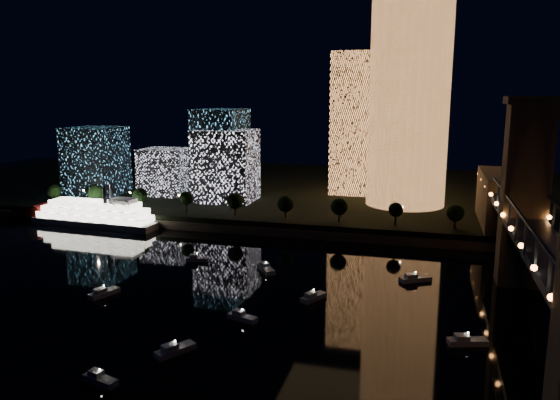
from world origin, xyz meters
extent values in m
plane|color=black|center=(0.00, 0.00, 0.00)|extent=(520.00, 520.00, 0.00)
cube|color=black|center=(0.00, 160.00, 2.50)|extent=(420.00, 160.00, 5.00)
cube|color=#6B5E4C|center=(0.00, 82.00, 1.50)|extent=(420.00, 6.00, 3.00)
cylinder|color=#F0924C|center=(31.43, 126.30, 48.03)|extent=(32.00, 32.00, 86.06)
cube|color=#F0924C|center=(6.98, 147.65, 36.86)|extent=(20.02, 20.02, 63.71)
cube|color=white|center=(-43.45, 114.37, 20.19)|extent=(24.69, 20.89, 30.38)
cube|color=#51ACDC|center=(-48.48, 122.43, 24.39)|extent=(19.39, 25.20, 38.78)
cube|color=white|center=(-75.36, 121.62, 15.40)|extent=(20.81, 18.92, 20.81)
cube|color=#51ACDC|center=(-105.74, 112.94, 20.27)|extent=(21.82, 24.00, 30.54)
cube|color=#6B5E4C|center=(65.00, 50.00, 24.00)|extent=(11.00, 9.00, 48.00)
cube|color=#6B5E4C|center=(65.00, 50.00, 49.00)|extent=(13.00, 11.00, 2.00)
cube|color=navy|center=(60.00, 0.00, 25.00)|extent=(0.50, 150.00, 0.50)
cube|color=#6B5E4C|center=(65.00, 100.00, 11.50)|extent=(12.00, 40.00, 23.00)
cube|color=navy|center=(60.00, -12.00, 21.50)|extent=(0.50, 0.50, 7.00)
cube|color=navy|center=(60.00, 12.00, 21.50)|extent=(0.50, 0.50, 7.00)
cube|color=navy|center=(60.00, 36.00, 21.50)|extent=(0.50, 0.50, 7.00)
cube|color=navy|center=(60.00, 60.00, 21.50)|extent=(0.50, 0.50, 7.00)
sphere|color=orange|center=(59.50, 0.00, 19.80)|extent=(1.20, 1.20, 1.20)
sphere|color=orange|center=(59.50, 45.00, 19.80)|extent=(1.20, 1.20, 1.20)
sphere|color=orange|center=(59.50, 90.00, 19.80)|extent=(1.20, 1.20, 1.20)
cube|color=silver|center=(-83.52, 77.18, 1.30)|extent=(52.41, 14.77, 2.59)
cube|color=white|center=(-83.52, 77.18, 3.78)|extent=(48.03, 13.45, 2.38)
cube|color=white|center=(-83.52, 77.18, 6.15)|extent=(43.66, 12.13, 2.38)
cube|color=white|center=(-83.52, 77.18, 8.53)|extent=(37.13, 10.69, 2.38)
cube|color=silver|center=(-70.58, 76.45, 10.58)|extent=(8.99, 6.95, 1.94)
cylinder|color=black|center=(-77.17, 74.66, 12.95)|extent=(1.51, 1.51, 6.48)
cylinder|color=black|center=(-76.93, 78.97, 12.95)|extent=(1.51, 1.51, 6.48)
cylinder|color=maroon|center=(-109.39, 78.64, 3.24)|extent=(8.09, 10.13, 7.56)
cube|color=silver|center=(-6.63, -11.58, 0.60)|extent=(6.75, 8.51, 1.20)
cube|color=silver|center=(-7.30, -12.64, 1.70)|extent=(3.41, 3.64, 1.00)
sphere|color=white|center=(-6.63, -11.58, 2.60)|extent=(0.36, 0.36, 0.36)
cube|color=silver|center=(14.08, 23.54, 0.60)|extent=(5.83, 7.92, 1.20)
cube|color=silver|center=(13.53, 22.53, 1.70)|extent=(3.04, 3.31, 1.00)
sphere|color=white|center=(14.08, 23.54, 2.60)|extent=(0.36, 0.36, 0.36)
cube|color=silver|center=(1.04, 7.01, 0.60)|extent=(7.54, 4.31, 1.20)
cube|color=silver|center=(0.01, 7.33, 1.70)|extent=(2.95, 2.52, 1.00)
sphere|color=white|center=(1.04, 7.01, 2.60)|extent=(0.36, 0.36, 0.36)
cube|color=silver|center=(-26.85, 45.08, 0.60)|extent=(7.15, 3.97, 1.20)
cube|color=silver|center=(-27.83, 44.80, 1.70)|extent=(2.78, 2.36, 1.00)
sphere|color=white|center=(-26.85, 45.08, 2.60)|extent=(0.36, 0.36, 0.36)
cube|color=silver|center=(49.71, 7.63, 0.60)|extent=(8.41, 4.84, 1.20)
cube|color=silver|center=(48.57, 7.27, 1.70)|extent=(3.30, 2.83, 1.00)
sphere|color=white|center=(49.71, 7.63, 2.60)|extent=(0.36, 0.36, 0.36)
cube|color=silver|center=(-14.48, -25.59, 0.60)|extent=(7.34, 4.04, 1.20)
cube|color=silver|center=(-15.49, -25.31, 1.70)|extent=(2.85, 2.41, 1.00)
sphere|color=white|center=(-14.48, -25.59, 2.60)|extent=(0.36, 0.36, 0.36)
cube|color=silver|center=(-38.15, 12.36, 0.60)|extent=(5.39, 8.59, 1.20)
cube|color=silver|center=(-38.59, 11.21, 1.70)|extent=(3.02, 3.44, 1.00)
sphere|color=white|center=(-38.15, 12.36, 2.60)|extent=(0.36, 0.36, 0.36)
cube|color=silver|center=(-3.80, 41.73, 0.60)|extent=(7.29, 8.53, 1.20)
cube|color=silver|center=(-4.56, 42.77, 1.70)|extent=(3.57, 3.74, 1.00)
sphere|color=white|center=(-3.80, 41.73, 2.60)|extent=(0.36, 0.36, 0.36)
cube|color=silver|center=(38.31, 44.30, 0.60)|extent=(8.95, 6.87, 1.20)
cube|color=silver|center=(37.19, 43.63, 1.70)|extent=(3.79, 3.52, 1.00)
sphere|color=white|center=(38.31, 44.30, 2.60)|extent=(0.36, 0.36, 0.36)
cylinder|color=black|center=(-110.00, 88.00, 7.00)|extent=(0.70, 0.70, 4.00)
sphere|color=black|center=(-110.00, 88.00, 10.50)|extent=(5.80, 5.80, 5.80)
cylinder|color=black|center=(-90.00, 88.00, 7.00)|extent=(0.70, 0.70, 4.00)
sphere|color=black|center=(-90.00, 88.00, 10.50)|extent=(6.67, 6.67, 6.67)
cylinder|color=black|center=(-70.00, 88.00, 7.00)|extent=(0.70, 0.70, 4.00)
sphere|color=black|center=(-70.00, 88.00, 10.50)|extent=(5.97, 5.97, 5.97)
cylinder|color=black|center=(-50.00, 88.00, 7.00)|extent=(0.70, 0.70, 4.00)
sphere|color=black|center=(-50.00, 88.00, 10.50)|extent=(5.23, 5.23, 5.23)
cylinder|color=black|center=(-30.00, 88.00, 7.00)|extent=(0.70, 0.70, 4.00)
sphere|color=black|center=(-30.00, 88.00, 10.50)|extent=(6.16, 6.16, 6.16)
cylinder|color=black|center=(-10.00, 88.00, 7.00)|extent=(0.70, 0.70, 4.00)
sphere|color=black|center=(-10.00, 88.00, 10.50)|extent=(6.28, 6.28, 6.28)
cylinder|color=black|center=(10.00, 88.00, 7.00)|extent=(0.70, 0.70, 4.00)
sphere|color=black|center=(10.00, 88.00, 10.50)|extent=(6.21, 6.21, 6.21)
cylinder|color=black|center=(30.00, 88.00, 7.00)|extent=(0.70, 0.70, 4.00)
sphere|color=black|center=(30.00, 88.00, 10.50)|extent=(5.19, 5.19, 5.19)
cylinder|color=black|center=(50.00, 88.00, 7.00)|extent=(0.70, 0.70, 4.00)
sphere|color=black|center=(50.00, 88.00, 10.50)|extent=(5.99, 5.99, 5.99)
cylinder|color=black|center=(-100.00, 94.00, 7.50)|extent=(0.24, 0.24, 5.00)
sphere|color=#FFCC7F|center=(-100.00, 94.00, 10.30)|extent=(0.70, 0.70, 0.70)
cylinder|color=black|center=(-78.00, 94.00, 7.50)|extent=(0.24, 0.24, 5.00)
sphere|color=#FFCC7F|center=(-78.00, 94.00, 10.30)|extent=(0.70, 0.70, 0.70)
cylinder|color=black|center=(-56.00, 94.00, 7.50)|extent=(0.24, 0.24, 5.00)
sphere|color=#FFCC7F|center=(-56.00, 94.00, 10.30)|extent=(0.70, 0.70, 0.70)
cylinder|color=black|center=(-34.00, 94.00, 7.50)|extent=(0.24, 0.24, 5.00)
sphere|color=#FFCC7F|center=(-34.00, 94.00, 10.30)|extent=(0.70, 0.70, 0.70)
cylinder|color=black|center=(-12.00, 94.00, 7.50)|extent=(0.24, 0.24, 5.00)
sphere|color=#FFCC7F|center=(-12.00, 94.00, 10.30)|extent=(0.70, 0.70, 0.70)
cylinder|color=black|center=(10.00, 94.00, 7.50)|extent=(0.24, 0.24, 5.00)
sphere|color=#FFCC7F|center=(10.00, 94.00, 10.30)|extent=(0.70, 0.70, 0.70)
cylinder|color=black|center=(32.00, 94.00, 7.50)|extent=(0.24, 0.24, 5.00)
sphere|color=#FFCC7F|center=(32.00, 94.00, 10.30)|extent=(0.70, 0.70, 0.70)
camera|label=1|loc=(39.88, -103.15, 51.01)|focal=35.00mm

